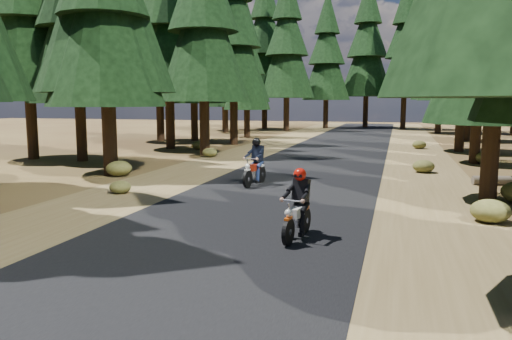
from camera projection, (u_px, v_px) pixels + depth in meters
The scene contains 8 objects.
ground at pixel (239, 225), 11.67m from camera, with size 120.00×120.00×0.00m, color #412A17.
road at pixel (285, 189), 16.43m from camera, with size 6.00×100.00×0.01m, color black.
shoulder_l at pixel (158, 183), 17.68m from camera, with size 3.20×100.00×0.01m, color brown.
shoulder_r at pixel (432, 196), 15.19m from camera, with size 3.20×100.00×0.01m, color brown.
pine_forest at pixel (342, 19), 30.65m from camera, with size 34.59×55.08×16.32m.
understory_shrubs at pixel (341, 175), 17.79m from camera, with size 16.37×30.97×0.63m.
rider_lead at pixel (297, 216), 10.38m from camera, with size 0.72×1.71×1.48m.
rider_follow at pixel (255, 170), 17.06m from camera, with size 0.79×1.86×1.61m.
Camera 1 is at (3.50, -10.84, 2.87)m, focal length 35.00 mm.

